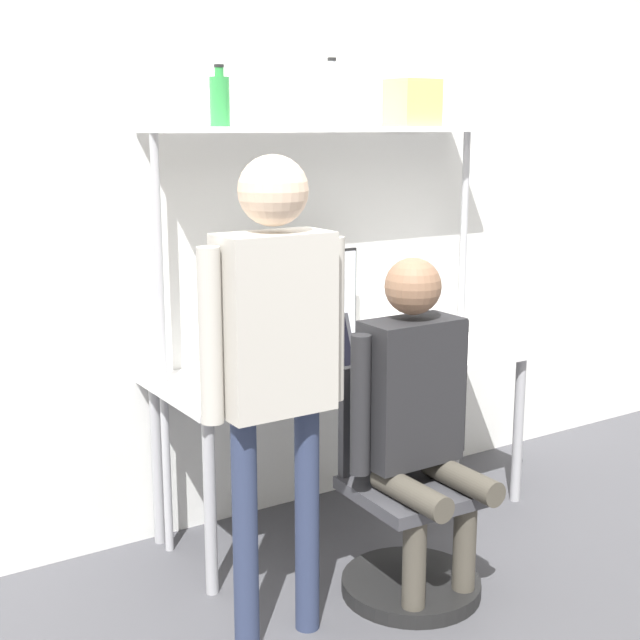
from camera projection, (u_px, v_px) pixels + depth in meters
ground_plane at (391, 548)px, 3.96m from camera, size 12.00×12.00×0.00m
wall_back at (306, 231)px, 4.26m from camera, size 8.00×0.06×2.70m
desk at (348, 380)px, 4.10m from camera, size 1.80×0.65×0.77m
shelf_unit at (328, 186)px, 4.06m from camera, size 1.71×0.29×1.84m
monitor at (306, 303)px, 4.10m from camera, size 0.55×0.24×0.50m
laptop at (327, 359)px, 3.89m from camera, size 0.33×0.25×0.24m
cell_phone at (371, 365)px, 4.03m from camera, size 0.07×0.15×0.01m
office_chair at (406, 524)px, 3.57m from camera, size 0.56×0.56×0.91m
person_seated at (416, 403)px, 3.42m from camera, size 0.55×0.47×1.36m
person_standing at (275, 340)px, 3.03m from camera, size 0.56×0.24×1.75m
bottle_green at (220, 100)px, 3.69m from camera, size 0.08×0.08×0.25m
bottle_clear at (332, 97)px, 3.98m from camera, size 0.08×0.08×0.30m
storage_box at (413, 103)px, 4.23m from camera, size 0.21×0.19×0.22m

